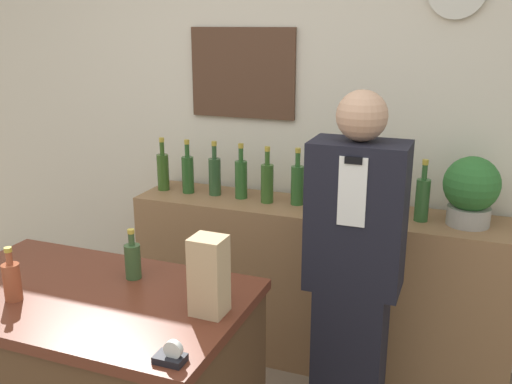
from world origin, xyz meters
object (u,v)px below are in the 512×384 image
shopkeeper (354,275)px  tape_dispenser (171,356)px  paper_bag (209,276)px  potted_plant (471,190)px

shopkeeper → tape_dispenser: shopkeeper is taller
paper_bag → potted_plant: bearing=57.9°
potted_plant → tape_dispenser: bearing=-116.0°
tape_dispenser → shopkeeper: bearing=72.5°
shopkeeper → tape_dispenser: bearing=-107.5°
potted_plant → paper_bag: 1.49m
shopkeeper → potted_plant: 0.76m
potted_plant → paper_bag: potted_plant is taller
paper_bag → tape_dispenser: bearing=-85.5°
shopkeeper → paper_bag: (-0.35, -0.72, 0.25)m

